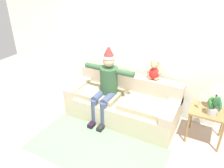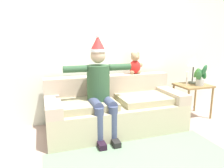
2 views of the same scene
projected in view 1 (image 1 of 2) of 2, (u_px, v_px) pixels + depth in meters
name	position (u px, v px, depth m)	size (l,w,h in m)	color
ground_plane	(98.00, 147.00, 3.67)	(10.00, 10.00, 0.00)	tan
back_wall	(136.00, 45.00, 4.26)	(7.00, 0.10, 2.70)	white
couch	(123.00, 103.00, 4.31)	(2.14, 0.94, 0.82)	#BDB391
person_seated	(107.00, 84.00, 4.09)	(1.02, 0.77, 1.51)	#2E5132
teddy_bear	(154.00, 71.00, 4.02)	(0.29, 0.17, 0.38)	red
side_table	(208.00, 115.00, 3.61)	(0.58, 0.50, 0.61)	olive
table_lamp	(219.00, 88.00, 3.44)	(0.24, 0.24, 0.51)	#43483B
potted_plant	(214.00, 105.00, 3.38)	(0.27, 0.24, 0.39)	#B1B3A7
candle_tall	(200.00, 100.00, 3.55)	(0.04, 0.04, 0.25)	beige
candle_short	(222.00, 105.00, 3.47)	(0.04, 0.04, 0.20)	beige
area_rug	(96.00, 149.00, 3.61)	(2.29, 1.13, 0.01)	gray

